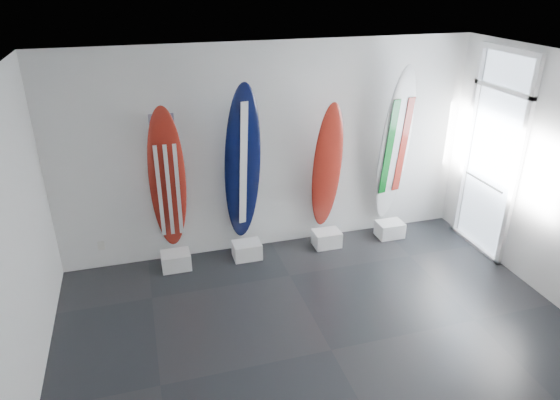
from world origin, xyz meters
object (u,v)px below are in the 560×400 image
object	(u,v)px
surfboard_italy	(395,147)
surfboard_swiss	(327,168)
surfboard_usa	(168,181)
surfboard_navy	(243,165)

from	to	relation	value
surfboard_italy	surfboard_swiss	bearing A→B (deg)	167.85
surfboard_usa	surfboard_italy	bearing A→B (deg)	1.52
surfboard_navy	surfboard_italy	size ratio (longest dim) A/B	0.96
surfboard_usa	surfboard_italy	size ratio (longest dim) A/B	0.87
surfboard_swiss	surfboard_italy	size ratio (longest dim) A/B	0.82
surfboard_swiss	surfboard_italy	xyz separation A→B (m)	(1.06, 0.00, 0.22)
surfboard_usa	surfboard_italy	distance (m)	3.32
surfboard_navy	surfboard_swiss	bearing A→B (deg)	-9.90
surfboard_swiss	surfboard_italy	bearing A→B (deg)	-3.37
surfboard_usa	surfboard_italy	world-z (taller)	surfboard_italy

